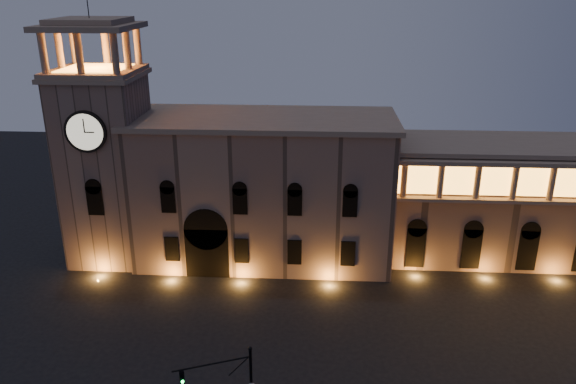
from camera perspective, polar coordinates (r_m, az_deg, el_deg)
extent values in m
plane|color=black|center=(52.04, -2.55, -17.47)|extent=(160.00, 160.00, 0.00)
cube|color=#816454|center=(67.33, -2.47, 0.09)|extent=(30.00, 12.00, 17.00)
cube|color=gray|center=(64.77, -2.59, 7.40)|extent=(30.80, 12.80, 0.60)
cube|color=black|center=(65.50, -8.13, -5.97)|extent=(5.00, 1.40, 6.00)
cylinder|color=black|center=(64.22, -8.26, -3.57)|extent=(5.00, 1.40, 5.00)
cube|color=#FFA132|center=(65.42, -8.15, -6.20)|extent=(4.20, 0.20, 5.00)
cube|color=#816454|center=(69.89, -17.87, 2.04)|extent=(9.00, 9.00, 22.00)
cube|color=gray|center=(67.36, -18.92, 11.14)|extent=(9.80, 9.80, 0.50)
cylinder|color=black|center=(64.12, -19.89, 5.78)|extent=(4.60, 0.35, 4.60)
cylinder|color=beige|center=(64.00, -19.94, 5.74)|extent=(4.00, 0.12, 4.00)
cube|color=gray|center=(67.28, -18.97, 11.56)|extent=(9.40, 9.40, 0.50)
cube|color=#FFA132|center=(67.24, -19.00, 11.81)|extent=(6.80, 6.80, 0.15)
cylinder|color=gray|center=(65.11, -23.63, 12.80)|extent=(0.76, 0.76, 4.20)
cylinder|color=gray|center=(63.52, -20.48, 13.05)|extent=(0.76, 0.76, 4.20)
cylinder|color=gray|center=(62.11, -17.18, 13.28)|extent=(0.76, 0.76, 4.20)
cylinder|color=gray|center=(71.96, -20.96, 13.74)|extent=(0.76, 0.76, 4.20)
cylinder|color=gray|center=(70.51, -18.05, 13.96)|extent=(0.76, 0.76, 4.20)
cylinder|color=gray|center=(69.25, -15.03, 14.16)|extent=(0.76, 0.76, 4.20)
cylinder|color=gray|center=(68.51, -22.23, 13.30)|extent=(0.76, 0.76, 4.20)
cylinder|color=gray|center=(65.67, -16.05, 13.74)|extent=(0.76, 0.76, 4.20)
cube|color=gray|center=(66.79, -19.45, 15.57)|extent=(9.80, 9.80, 0.60)
cube|color=gray|center=(66.75, -19.52, 16.08)|extent=(7.50, 7.50, 0.60)
cube|color=#7C5F4F|center=(74.61, 24.69, -1.00)|extent=(40.00, 10.00, 14.00)
cube|color=gray|center=(72.49, 25.53, 4.34)|extent=(40.60, 10.60, 0.50)
cube|color=gray|center=(69.10, 26.50, -0.90)|extent=(40.00, 1.20, 0.40)
cube|color=gray|center=(67.80, 27.07, 2.49)|extent=(40.00, 1.40, 0.50)
cube|color=#FFA132|center=(68.88, 26.62, 0.98)|extent=(38.00, 0.15, 3.60)
cylinder|color=gray|center=(63.39, 11.71, 1.22)|extent=(0.70, 0.70, 4.00)
cylinder|color=gray|center=(64.10, 15.25, 1.14)|extent=(0.70, 0.70, 4.00)
cylinder|color=gray|center=(65.05, 18.70, 1.05)|extent=(0.70, 0.70, 4.00)
cylinder|color=gray|center=(66.23, 22.03, 0.96)|extent=(0.70, 0.70, 4.00)
cylinder|color=gray|center=(67.63, 25.24, 0.86)|extent=(0.70, 0.70, 4.00)
sphere|color=black|center=(41.08, -3.86, -15.58)|extent=(0.31, 0.31, 0.31)
cylinder|color=black|center=(41.07, -7.76, -16.91)|extent=(5.21, 2.10, 0.13)
cube|color=black|center=(41.23, -10.74, -17.93)|extent=(0.42, 0.41, 0.94)
cylinder|color=#0CE53F|center=(41.28, -10.67, -18.41)|extent=(0.22, 0.15, 0.20)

